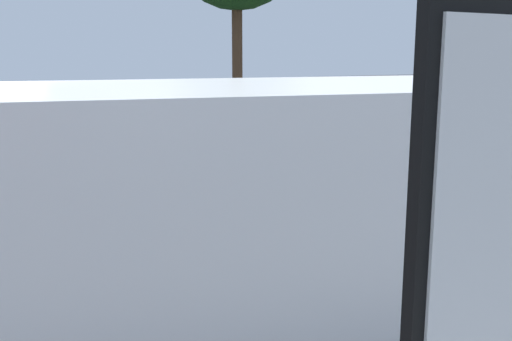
# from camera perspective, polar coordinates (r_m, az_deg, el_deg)

# --- Properties ---
(lane_marking_centre) EXTENTS (28.00, 0.16, 0.01)m
(lane_marking_centre) POSITION_cam_1_polar(r_m,az_deg,el_deg) (7.10, -3.71, -8.82)
(lane_marking_centre) COLOR #E0D14C
(white_van) EXTENTS (5.38, 2.69, 2.20)m
(white_van) POSITION_cam_1_polar(r_m,az_deg,el_deg) (4.46, -4.50, -4.15)
(white_van) COLOR white
(white_van) RESTS_ON ground_plane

